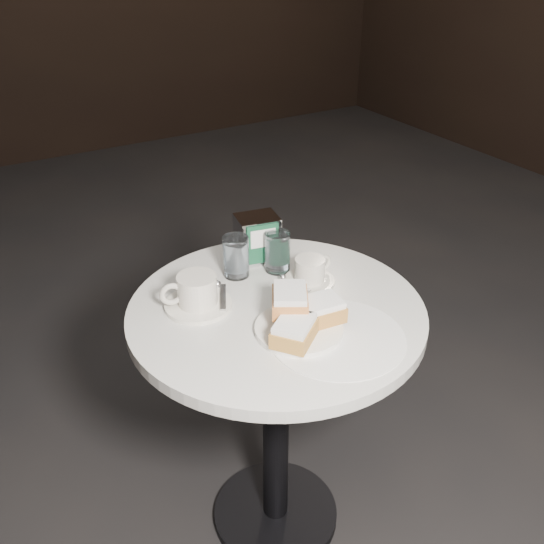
% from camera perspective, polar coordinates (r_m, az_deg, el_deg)
% --- Properties ---
extents(ground, '(7.00, 7.00, 0.00)m').
position_cam_1_polar(ground, '(1.94, 0.33, -21.96)').
color(ground, black).
rests_on(ground, ground).
extents(cafe_table, '(0.70, 0.70, 0.74)m').
position_cam_1_polar(cafe_table, '(1.54, 0.39, -9.44)').
color(cafe_table, black).
rests_on(cafe_table, ground).
extents(sugar_spill, '(0.34, 0.34, 0.00)m').
position_cam_1_polar(sugar_spill, '(1.33, 6.13, -6.09)').
color(sugar_spill, white).
rests_on(sugar_spill, cafe_table).
extents(beignet_plate, '(0.25, 0.25, 0.10)m').
position_cam_1_polar(beignet_plate, '(1.32, 2.72, -4.40)').
color(beignet_plate, white).
rests_on(beignet_plate, cafe_table).
extents(coffee_cup_left, '(0.19, 0.19, 0.08)m').
position_cam_1_polar(coffee_cup_left, '(1.41, -7.10, -2.05)').
color(coffee_cup_left, white).
rests_on(coffee_cup_left, cafe_table).
extents(coffee_cup_right, '(0.15, 0.15, 0.07)m').
position_cam_1_polar(coffee_cup_right, '(1.50, 3.59, -0.04)').
color(coffee_cup_right, beige).
rests_on(coffee_cup_right, cafe_table).
extents(water_glass_left, '(0.09, 0.09, 0.11)m').
position_cam_1_polar(water_glass_left, '(1.52, -3.41, 1.41)').
color(water_glass_left, white).
rests_on(water_glass_left, cafe_table).
extents(water_glass_right, '(0.07, 0.07, 0.11)m').
position_cam_1_polar(water_glass_right, '(1.55, 0.51, 1.87)').
color(water_glass_right, white).
rests_on(water_glass_right, cafe_table).
extents(napkin_dispenser, '(0.12, 0.11, 0.12)m').
position_cam_1_polar(napkin_dispenser, '(1.59, -1.38, 3.20)').
color(napkin_dispenser, silver).
rests_on(napkin_dispenser, cafe_table).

